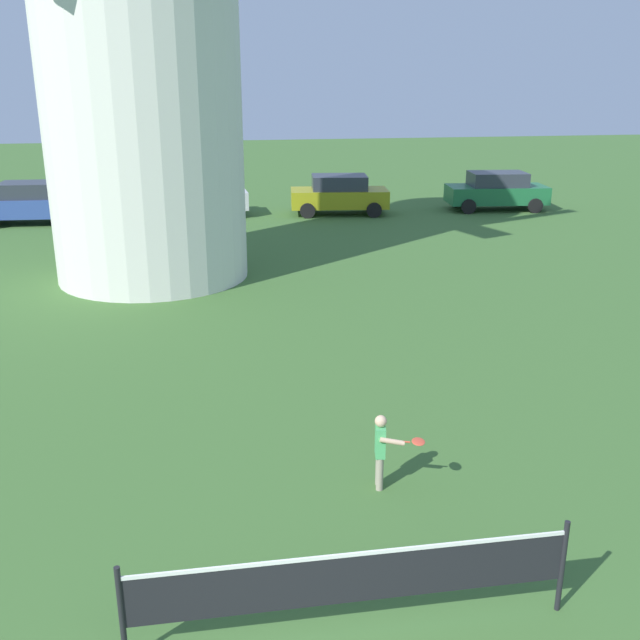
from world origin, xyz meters
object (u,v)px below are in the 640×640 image
object	(u,v)px
parked_car_blue	(36,202)
parked_car_green	(497,190)
parked_car_silver	(196,196)
tennis_net	(352,579)
player_far	(382,447)
parked_car_mustard	(339,194)

from	to	relation	value
parked_car_blue	parked_car_green	bearing A→B (deg)	-0.27
parked_car_silver	parked_car_green	bearing A→B (deg)	-2.32
tennis_net	parked_car_green	bearing A→B (deg)	64.63
parked_car_silver	player_far	bearing A→B (deg)	-83.41
parked_car_green	parked_car_blue	bearing A→B (deg)	179.73
parked_car_silver	tennis_net	bearing A→B (deg)	-86.53
parked_car_green	player_far	bearing A→B (deg)	-116.07
player_far	parked_car_blue	bearing A→B (deg)	112.33
player_far	parked_car_mustard	xyz separation A→B (m)	(3.31, 20.47, 0.18)
player_far	parked_car_blue	distance (m)	22.09
parked_car_blue	parked_car_mustard	world-z (taller)	same
player_far	parked_car_blue	world-z (taller)	parked_car_blue
player_far	parked_car_mustard	world-z (taller)	parked_car_mustard
parked_car_green	tennis_net	bearing A→B (deg)	-115.37
tennis_net	parked_car_blue	bearing A→B (deg)	107.76
parked_car_blue	parked_car_silver	distance (m)	6.00
tennis_net	parked_car_mustard	distance (m)	23.57
parked_car_mustard	parked_car_green	size ratio (longest dim) A/B	0.96
tennis_net	player_far	distance (m)	2.88
player_far	parked_car_green	distance (m)	22.65
parked_car_mustard	tennis_net	bearing A→B (deg)	-100.48
player_far	parked_car_silver	bearing A→B (deg)	96.59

